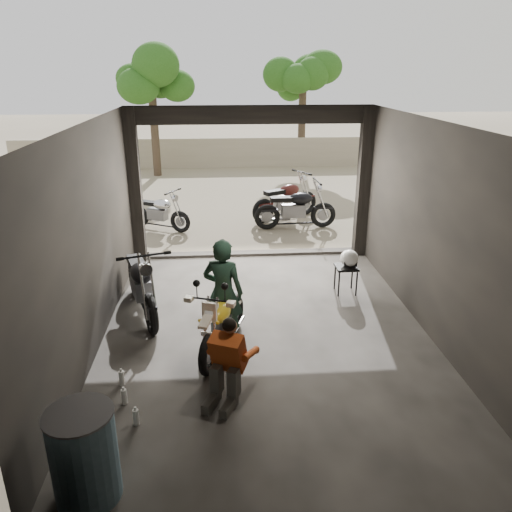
{
  "coord_description": "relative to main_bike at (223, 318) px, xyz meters",
  "views": [
    {
      "loc": [
        -0.68,
        -6.81,
        3.9
      ],
      "look_at": [
        -0.11,
        0.6,
        1.08
      ],
      "focal_mm": 35.0,
      "sensor_mm": 36.0,
      "label": 1
    }
  ],
  "objects": [
    {
      "name": "ground",
      "position": [
        0.67,
        0.42,
        -0.53
      ],
      "size": [
        80.0,
        80.0,
        0.0
      ],
      "primitive_type": "plane",
      "color": "#7A6D56",
      "rests_on": "ground"
    },
    {
      "name": "garage",
      "position": [
        0.67,
        0.97,
        0.74
      ],
      "size": [
        7.0,
        7.13,
        3.2
      ],
      "color": "#2D2B28",
      "rests_on": "ground"
    },
    {
      "name": "boundary_wall",
      "position": [
        0.67,
        14.42,
        0.07
      ],
      "size": [
        18.0,
        0.3,
        1.2
      ],
      "primitive_type": "cube",
      "color": "gray",
      "rests_on": "ground"
    },
    {
      "name": "tree_left",
      "position": [
        -2.33,
        12.92,
        3.45
      ],
      "size": [
        2.2,
        2.2,
        5.6
      ],
      "color": "#382B1E",
      "rests_on": "ground"
    },
    {
      "name": "tree_right",
      "position": [
        3.47,
        14.42,
        3.02
      ],
      "size": [
        2.2,
        2.2,
        5.0
      ],
      "color": "#382B1E",
      "rests_on": "ground"
    },
    {
      "name": "main_bike",
      "position": [
        0.0,
        0.0,
        0.0
      ],
      "size": [
        1.15,
        1.73,
        1.07
      ],
      "primitive_type": null,
      "rotation": [
        0.0,
        0.0,
        -0.34
      ],
      "color": "white",
      "rests_on": "ground"
    },
    {
      "name": "left_bike",
      "position": [
        -1.33,
        1.29,
        0.09
      ],
      "size": [
        1.3,
        2.0,
        1.25
      ],
      "primitive_type": null,
      "rotation": [
        0.0,
        0.0,
        0.32
      ],
      "color": "black",
      "rests_on": "ground"
    },
    {
      "name": "outside_bike_a",
      "position": [
        -1.53,
        5.98,
        -0.0
      ],
      "size": [
        1.69,
        1.31,
        1.06
      ],
      "primitive_type": null,
      "rotation": [
        0.0,
        0.0,
        1.08
      ],
      "color": "black",
      "rests_on": "ground"
    },
    {
      "name": "outside_bike_b",
      "position": [
        1.8,
        6.71,
        0.09
      ],
      "size": [
        1.99,
        1.57,
        1.25
      ],
      "primitive_type": null,
      "rotation": [
        0.0,
        0.0,
        2.08
      ],
      "color": "#431310",
      "rests_on": "ground"
    },
    {
      "name": "outside_bike_c",
      "position": [
        1.94,
        5.81,
        0.09
      ],
      "size": [
        1.88,
        0.85,
        1.25
      ],
      "primitive_type": null,
      "rotation": [
        0.0,
        0.0,
        1.62
      ],
      "color": "black",
      "rests_on": "ground"
    },
    {
      "name": "rider",
      "position": [
        0.02,
        0.24,
        0.29
      ],
      "size": [
        0.69,
        0.55,
        1.65
      ],
      "primitive_type": "imported",
      "rotation": [
        0.0,
        0.0,
        2.84
      ],
      "color": "#162D22",
      "rests_on": "ground"
    },
    {
      "name": "mechanic",
      "position": [
        0.01,
        -1.21,
        -0.01
      ],
      "size": [
        0.78,
        0.87,
        1.04
      ],
      "primitive_type": null,
      "rotation": [
        0.0,
        0.0,
        -0.42
      ],
      "color": "#C14C19",
      "rests_on": "ground"
    },
    {
      "name": "stool",
      "position": [
        2.26,
        1.81,
        -0.07
      ],
      "size": [
        0.39,
        0.39,
        0.54
      ],
      "rotation": [
        0.0,
        0.0,
        -0.01
      ],
      "color": "black",
      "rests_on": "ground"
    },
    {
      "name": "helmet",
      "position": [
        2.3,
        1.81,
        0.16
      ],
      "size": [
        0.37,
        0.39,
        0.31
      ],
      "primitive_type": "ellipsoid",
      "rotation": [
        0.0,
        0.0,
        -0.14
      ],
      "color": "white",
      "rests_on": "stool"
    },
    {
      "name": "oil_drum",
      "position": [
        -1.33,
        -2.58,
        -0.05
      ],
      "size": [
        0.82,
        0.82,
        0.97
      ],
      "primitive_type": "cylinder",
      "rotation": [
        0.0,
        0.0,
        0.4
      ],
      "color": "#436171",
      "rests_on": "ground"
    },
    {
      "name": "sign_post",
      "position": [
        4.33,
        4.77,
        1.29
      ],
      "size": [
        0.89,
        0.08,
        2.67
      ],
      "rotation": [
        0.0,
        0.0,
        0.01
      ],
      "color": "black",
      "rests_on": "ground"
    }
  ]
}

